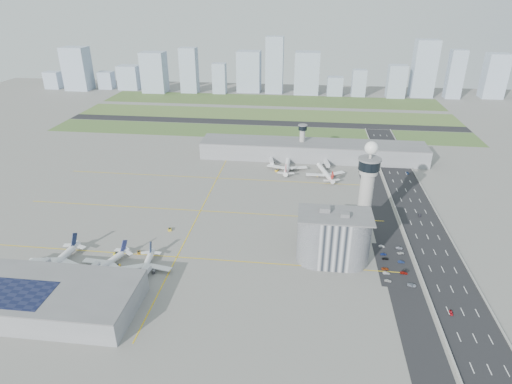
# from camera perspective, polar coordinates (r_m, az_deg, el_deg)

# --- Properties ---
(ground) EXTENTS (1000.00, 1000.00, 0.00)m
(ground) POSITION_cam_1_polar(r_m,az_deg,el_deg) (280.27, -0.86, -5.82)
(ground) COLOR gray
(grass_strip_0) EXTENTS (480.00, 50.00, 0.08)m
(grass_strip_0) POSITION_cam_1_polar(r_m,az_deg,el_deg) (487.70, 0.34, 8.03)
(grass_strip_0) COLOR #4D6A32
(grass_strip_0) RESTS_ON ground
(grass_strip_1) EXTENTS (480.00, 60.00, 0.08)m
(grass_strip_1) POSITION_cam_1_polar(r_m,az_deg,el_deg) (559.36, 1.23, 10.29)
(grass_strip_1) COLOR #516F34
(grass_strip_1) RESTS_ON ground
(grass_strip_2) EXTENTS (480.00, 70.00, 0.08)m
(grass_strip_2) POSITION_cam_1_polar(r_m,az_deg,el_deg) (636.64, 1.97, 12.14)
(grass_strip_2) COLOR #43612E
(grass_strip_2) RESTS_ON ground
(runway) EXTENTS (480.00, 22.00, 0.10)m
(runway) POSITION_cam_1_polar(r_m,az_deg,el_deg) (522.93, 0.81, 9.22)
(runway) COLOR black
(runway) RESTS_ON ground
(highway) EXTENTS (28.00, 500.00, 0.10)m
(highway) POSITION_cam_1_polar(r_m,az_deg,el_deg) (290.19, 22.44, -6.78)
(highway) COLOR black
(highway) RESTS_ON ground
(barrier_left) EXTENTS (0.60, 500.00, 1.20)m
(barrier_left) POSITION_cam_1_polar(r_m,az_deg,el_deg) (286.26, 19.75, -6.63)
(barrier_left) COLOR #9E9E99
(barrier_left) RESTS_ON ground
(barrier_right) EXTENTS (0.60, 500.00, 1.20)m
(barrier_right) POSITION_cam_1_polar(r_m,az_deg,el_deg) (294.19, 25.09, -6.73)
(barrier_right) COLOR #9E9E99
(barrier_right) RESTS_ON ground
(landside_road) EXTENTS (18.00, 260.00, 0.08)m
(landside_road) POSITION_cam_1_polar(r_m,az_deg,el_deg) (275.82, 17.89, -7.75)
(landside_road) COLOR black
(landside_road) RESTS_ON ground
(parking_lot) EXTENTS (20.00, 44.00, 0.10)m
(parking_lot) POSITION_cam_1_polar(r_m,az_deg,el_deg) (265.57, 17.89, -9.14)
(parking_lot) COLOR black
(parking_lot) RESTS_ON ground
(taxiway_line_h_0) EXTENTS (260.00, 0.60, 0.01)m
(taxiway_line_h_0) POSITION_cam_1_polar(r_m,az_deg,el_deg) (263.47, -10.50, -8.53)
(taxiway_line_h_0) COLOR yellow
(taxiway_line_h_0) RESTS_ON ground
(taxiway_line_h_1) EXTENTS (260.00, 0.60, 0.01)m
(taxiway_line_h_1) POSITION_cam_1_polar(r_m,az_deg,el_deg) (312.96, -7.41, -2.50)
(taxiway_line_h_1) COLOR yellow
(taxiway_line_h_1) RESTS_ON ground
(taxiway_line_h_2) EXTENTS (260.00, 0.60, 0.01)m
(taxiway_line_h_2) POSITION_cam_1_polar(r_m,az_deg,el_deg) (365.60, -5.20, 1.85)
(taxiway_line_h_2) COLOR yellow
(taxiway_line_h_2) RESTS_ON ground
(taxiway_line_v) EXTENTS (0.60, 260.00, 0.01)m
(taxiway_line_v) POSITION_cam_1_polar(r_m,az_deg,el_deg) (312.96, -7.41, -2.50)
(taxiway_line_v) COLOR yellow
(taxiway_line_v) RESTS_ON ground
(control_tower) EXTENTS (14.00, 14.00, 64.50)m
(control_tower) POSITION_cam_1_polar(r_m,az_deg,el_deg) (271.94, 14.54, 0.63)
(control_tower) COLOR #ADAAA5
(control_tower) RESTS_ON ground
(secondary_tower) EXTENTS (8.60, 8.60, 31.90)m
(secondary_tower) POSITION_cam_1_polar(r_m,az_deg,el_deg) (407.68, 6.18, 7.14)
(secondary_tower) COLOR #ADAAA5
(secondary_tower) RESTS_ON ground
(admin_building) EXTENTS (42.00, 24.00, 33.50)m
(admin_building) POSITION_cam_1_polar(r_m,az_deg,el_deg) (252.33, 10.29, -6.04)
(admin_building) COLOR #B2B2B7
(admin_building) RESTS_ON ground
(terminal_pier) EXTENTS (210.00, 32.00, 15.80)m
(terminal_pier) POSITION_cam_1_polar(r_m,az_deg,el_deg) (409.35, 7.51, 5.53)
(terminal_pier) COLOR gray
(terminal_pier) RESTS_ON ground
(near_terminal) EXTENTS (84.00, 42.00, 13.00)m
(near_terminal) POSITION_cam_1_polar(r_m,az_deg,el_deg) (240.85, -25.57, -12.69)
(near_terminal) COLOR gray
(near_terminal) RESTS_ON ground
(airplane_near_a) EXTENTS (41.07, 46.73, 12.01)m
(airplane_near_a) POSITION_cam_1_polar(r_m,az_deg,el_deg) (271.86, -25.24, -8.14)
(airplane_near_a) COLOR white
(airplane_near_a) RESTS_ON ground
(airplane_near_b) EXTENTS (43.23, 46.54, 10.55)m
(airplane_near_b) POSITION_cam_1_polar(r_m,az_deg,el_deg) (260.06, -19.65, -8.84)
(airplane_near_b) COLOR white
(airplane_near_b) RESTS_ON ground
(airplane_near_c) EXTENTS (33.88, 38.62, 9.96)m
(airplane_near_c) POSITION_cam_1_polar(r_m,az_deg,el_deg) (251.87, -14.66, -9.38)
(airplane_near_c) COLOR white
(airplane_near_c) RESTS_ON ground
(airplane_far_a) EXTENTS (36.50, 42.79, 11.87)m
(airplane_far_a) POSITION_cam_1_polar(r_m,az_deg,el_deg) (381.36, 4.19, 3.87)
(airplane_far_a) COLOR white
(airplane_far_a) RESTS_ON ground
(airplane_far_b) EXTENTS (44.50, 48.63, 11.35)m
(airplane_far_b) POSITION_cam_1_polar(r_m,az_deg,el_deg) (370.77, 9.23, 2.91)
(airplane_far_b) COLOR white
(airplane_far_b) RESTS_ON ground
(jet_bridge_near_0) EXTENTS (5.39, 14.31, 5.70)m
(jet_bridge_near_0) POSITION_cam_1_polar(r_m,az_deg,el_deg) (269.54, -27.75, -9.81)
(jet_bridge_near_0) COLOR silver
(jet_bridge_near_0) RESTS_ON ground
(jet_bridge_near_1) EXTENTS (5.39, 14.31, 5.70)m
(jet_bridge_near_1) POSITION_cam_1_polar(r_m,az_deg,el_deg) (254.56, -22.05, -10.75)
(jet_bridge_near_1) COLOR silver
(jet_bridge_near_1) RESTS_ON ground
(jet_bridge_near_2) EXTENTS (5.39, 14.31, 5.70)m
(jet_bridge_near_2) POSITION_cam_1_polar(r_m,az_deg,el_deg) (242.38, -15.67, -11.66)
(jet_bridge_near_2) COLOR silver
(jet_bridge_near_2) RESTS_ON ground
(jet_bridge_far_0) EXTENTS (5.39, 14.31, 5.70)m
(jet_bridge_far_0) POSITION_cam_1_polar(r_m,az_deg,el_deg) (397.22, 1.97, 4.34)
(jet_bridge_far_0) COLOR silver
(jet_bridge_far_0) RESTS_ON ground
(jet_bridge_far_1) EXTENTS (5.39, 14.31, 5.70)m
(jet_bridge_far_1) POSITION_cam_1_polar(r_m,az_deg,el_deg) (396.49, 9.20, 3.98)
(jet_bridge_far_1) COLOR silver
(jet_bridge_far_1) RESTS_ON ground
(tug_0) EXTENTS (3.46, 2.63, 1.84)m
(tug_0) POSITION_cam_1_polar(r_m,az_deg,el_deg) (273.67, -18.12, -7.85)
(tug_0) COLOR gold
(tug_0) RESTS_ON ground
(tug_1) EXTENTS (3.60, 2.87, 1.84)m
(tug_1) POSITION_cam_1_polar(r_m,az_deg,el_deg) (262.83, -17.98, -9.32)
(tug_1) COLOR gold
(tug_1) RESTS_ON ground
(tug_2) EXTENTS (3.05, 3.44, 1.66)m
(tug_2) POSITION_cam_1_polar(r_m,az_deg,el_deg) (271.57, -15.35, -7.75)
(tug_2) COLOR gold
(tug_2) RESTS_ON ground
(tug_3) EXTENTS (2.96, 3.58, 1.79)m
(tug_3) POSITION_cam_1_polar(r_m,az_deg,el_deg) (291.14, -11.44, -4.89)
(tug_3) COLOR gold
(tug_3) RESTS_ON ground
(tug_4) EXTENTS (3.07, 3.68, 1.83)m
(tug_4) POSITION_cam_1_polar(r_m,az_deg,el_deg) (378.29, 2.77, 2.91)
(tug_4) COLOR gold
(tug_4) RESTS_ON ground
(tug_5) EXTENTS (3.94, 4.22, 2.02)m
(tug_5) POSITION_cam_1_polar(r_m,az_deg,el_deg) (372.12, 8.26, 2.29)
(tug_5) COLOR yellow
(tug_5) RESTS_ON ground
(car_lot_0) EXTENTS (3.87, 1.91, 1.27)m
(car_lot_0) POSITION_cam_1_polar(r_m,az_deg,el_deg) (250.17, 17.18, -11.22)
(car_lot_0) COLOR silver
(car_lot_0) RESTS_ON ground
(car_lot_1) EXTENTS (3.96, 1.65, 1.27)m
(car_lot_1) POSITION_cam_1_polar(r_m,az_deg,el_deg) (255.84, 16.98, -10.28)
(car_lot_1) COLOR #959598
(car_lot_1) RESTS_ON ground
(car_lot_2) EXTENTS (4.24, 2.28, 1.13)m
(car_lot_2) POSITION_cam_1_polar(r_m,az_deg,el_deg) (259.22, 16.83, -9.77)
(car_lot_2) COLOR #AE4017
(car_lot_2) RESTS_ON ground
(car_lot_3) EXTENTS (4.01, 2.04, 1.11)m
(car_lot_3) POSITION_cam_1_polar(r_m,az_deg,el_deg) (268.15, 16.87, -8.49)
(car_lot_3) COLOR black
(car_lot_3) RESTS_ON ground
(car_lot_4) EXTENTS (3.69, 1.63, 1.24)m
(car_lot_4) POSITION_cam_1_polar(r_m,az_deg,el_deg) (271.92, 16.63, -7.93)
(car_lot_4) COLOR navy
(car_lot_4) RESTS_ON ground
(car_lot_5) EXTENTS (3.66, 1.42, 1.19)m
(car_lot_5) POSITION_cam_1_polar(r_m,az_deg,el_deg) (279.30, 16.42, -6.96)
(car_lot_5) COLOR white
(car_lot_5) RESTS_ON ground
(car_lot_6) EXTENTS (4.98, 2.87, 1.31)m
(car_lot_6) POSITION_cam_1_polar(r_m,az_deg,el_deg) (250.83, 20.07, -11.58)
(car_lot_6) COLOR #979FAF
(car_lot_6) RESTS_ON ground
(car_lot_7) EXTENTS (4.24, 1.85, 1.21)m
(car_lot_7) POSITION_cam_1_polar(r_m,az_deg,el_deg) (258.98, 19.12, -10.16)
(car_lot_7) COLOR #99140D
(car_lot_7) RESTS_ON ground
(car_lot_8) EXTENTS (3.69, 1.70, 1.23)m
(car_lot_8) POSITION_cam_1_polar(r_m,az_deg,el_deg) (261.55, 19.36, -9.81)
(car_lot_8) COLOR #2C2C2F
(car_lot_8) RESTS_ON ground
(car_lot_9) EXTENTS (3.79, 1.38, 1.24)m
(car_lot_9) POSITION_cam_1_polar(r_m,az_deg,el_deg) (267.93, 18.79, -8.81)
(car_lot_9) COLOR navy
(car_lot_9) RESTS_ON ground
(car_lot_10) EXTENTS (4.32, 2.44, 1.14)m
(car_lot_10) POSITION_cam_1_polar(r_m,az_deg,el_deg) (276.21, 18.73, -7.70)
(car_lot_10) COLOR silver
(car_lot_10) RESTS_ON ground
(car_lot_11) EXTENTS (4.39, 1.88, 1.26)m
(car_lot_11) POSITION_cam_1_polar(r_m,az_deg,el_deg) (280.80, 18.57, -7.09)
(car_lot_11) COLOR #9397A9
(car_lot_11) RESTS_ON ground
(car_hw_0) EXTENTS (1.75, 3.83, 1.27)m
(car_hw_0) POSITION_cam_1_polar(r_m,az_deg,el_deg) (239.66, 24.58, -14.43)
(car_hw_0) COLOR #AD131E
(car_hw_0) RESTS_ON ground
(car_hw_1) EXTENTS (1.44, 3.90, 1.28)m
(car_hw_1) POSITION_cam_1_polar(r_m,az_deg,el_deg) (324.38, 20.96, -2.91)
(car_hw_1) COLOR black
(car_hw_1) RESTS_ON ground
(car_hw_2) EXTENTS (2.35, 4.78, 1.31)m
(car_hw_2) POSITION_cam_1_polar(r_m,az_deg,el_deg) (395.83, 19.56, 2.41)
(car_hw_2) COLOR navy
(car_hw_2) RESTS_ON ground
(car_hw_4) EXTENTS (1.66, 3.83, 1.29)m
(car_hw_4) POSITION_cam_1_polar(r_m,az_deg,el_deg) (445.95, 16.26, 5.40)
(car_hw_4) COLOR #979BAE
(car_hw_4) RESTS_ON ground
(skyline_bldg_0) EXTENTS (24.05, 19.24, 26.50)m
(skyline_bldg_0) POSITION_cam_1_polar(r_m,az_deg,el_deg) (787.86, -25.40, 13.34)
(skyline_bldg_0) COLOR #9EADC1
(skyline_bldg_0) RESTS_ON ground
(skyline_bldg_1) EXTENTS (37.63, 30.10, 65.60)m
(skyline_bldg_1) POSITION_cam_1_polar(r_m,az_deg,el_deg) (757.98, -22.74, 14.93)
(skyline_bldg_1) COLOR #9EADC1
(skyline_bldg_1) RESTS_ON ground
(skyline_bldg_2) EXTENTS (22.81, 18.25, 26.79)m
(skyline_bldg_2) POSITION_cam_1_polar(r_m,az_deg,el_deg) (753.90, -19.30, 13.90)
(skyline_bldg_2) COLOR #9EADC1
(skyline_bldg_2) RESTS_ON ground
(skyline_bldg_3) EXTENTS (32.30, 25.84, 36.93)m
(skyline_bldg_3) POSITION_cam_1_polar(r_m,az_deg,el_deg) (738.29, -16.53, 14.45)
(skyline_bldg_3) COLOR #9EADC1
(skyline_bldg_3) RESTS_ON ground
(skyline_bldg_4) EXTENTS (35.81, 28.65, 60.36)m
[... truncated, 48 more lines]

